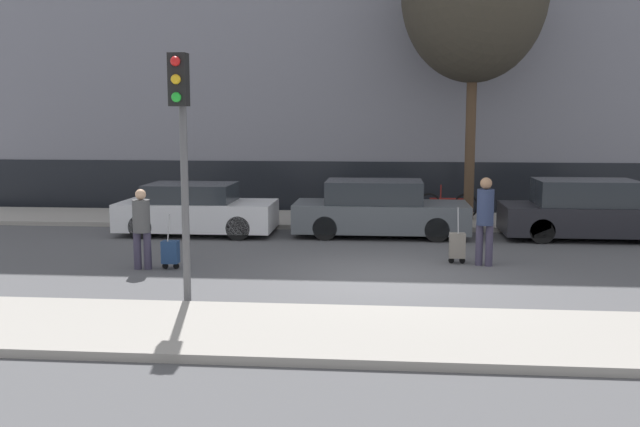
% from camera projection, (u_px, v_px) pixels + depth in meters
% --- Properties ---
extents(ground_plane, '(80.00, 80.00, 0.00)m').
position_uv_depth(ground_plane, '(384.00, 277.00, 13.43)').
color(ground_plane, '#4C4C4F').
extents(sidewalk_near, '(28.00, 2.50, 0.12)m').
position_uv_depth(sidewalk_near, '(384.00, 334.00, 9.72)').
color(sidewalk_near, gray).
rests_on(sidewalk_near, ground_plane).
extents(sidewalk_far, '(28.00, 3.00, 0.12)m').
position_uv_depth(sidewalk_far, '(385.00, 220.00, 20.33)').
color(sidewalk_far, gray).
rests_on(sidewalk_far, ground_plane).
extents(parked_car_0, '(3.95, 1.80, 1.30)m').
position_uv_depth(parked_car_0, '(196.00, 210.00, 18.26)').
color(parked_car_0, silver).
rests_on(parked_car_0, ground_plane).
extents(parked_car_1, '(4.37, 1.76, 1.41)m').
position_uv_depth(parked_car_1, '(379.00, 210.00, 18.00)').
color(parked_car_1, '#4C5156').
rests_on(parked_car_1, ground_plane).
extents(parked_car_2, '(4.33, 1.73, 1.47)m').
position_uv_depth(parked_car_2, '(589.00, 212.00, 17.54)').
color(parked_car_2, black).
rests_on(parked_car_2, ground_plane).
extents(pedestrian_left, '(0.35, 0.34, 1.60)m').
position_uv_depth(pedestrian_left, '(142.00, 224.00, 14.02)').
color(pedestrian_left, '#383347').
rests_on(pedestrian_left, ground_plane).
extents(trolley_left, '(0.34, 0.29, 1.11)m').
position_uv_depth(trolley_left, '(170.00, 252.00, 14.11)').
color(trolley_left, navy).
rests_on(trolley_left, ground_plane).
extents(pedestrian_right, '(0.34, 0.34, 1.80)m').
position_uv_depth(pedestrian_right, '(485.00, 216.00, 14.33)').
color(pedestrian_right, '#383347').
rests_on(pedestrian_right, ground_plane).
extents(trolley_right, '(0.34, 0.29, 1.17)m').
position_uv_depth(trolley_right, '(457.00, 246.00, 14.64)').
color(trolley_right, slate).
rests_on(trolley_right, ground_plane).
extents(traffic_light, '(0.28, 0.47, 3.96)m').
position_uv_depth(traffic_light, '(181.00, 129.00, 11.01)').
color(traffic_light, '#515154').
rests_on(traffic_light, ground_plane).
extents(parked_bicycle, '(1.77, 0.06, 0.96)m').
position_uv_depth(parked_bicycle, '(447.00, 205.00, 20.30)').
color(parked_bicycle, black).
rests_on(parked_bicycle, sidewalk_far).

